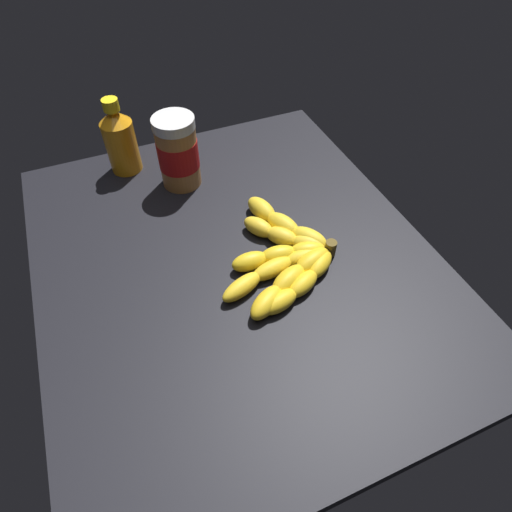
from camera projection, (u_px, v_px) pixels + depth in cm
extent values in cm
cube|color=black|center=(236.00, 263.00, 77.82)|extent=(81.92, 68.39, 3.32)
ellipsoid|color=yellow|center=(309.00, 238.00, 77.19)|extent=(8.02, 7.01, 3.60)
ellipsoid|color=yellow|center=(283.00, 225.00, 79.56)|extent=(8.08, 6.28, 3.60)
ellipsoid|color=yellow|center=(262.00, 209.00, 82.39)|extent=(7.93, 5.39, 3.60)
ellipsoid|color=yellow|center=(308.00, 244.00, 76.46)|extent=(6.50, 6.91, 3.27)
ellipsoid|color=yellow|center=(282.00, 237.00, 77.67)|extent=(6.87, 6.56, 3.27)
ellipsoid|color=yellow|center=(258.00, 227.00, 79.39)|extent=(7.05, 6.02, 3.27)
ellipsoid|color=yellow|center=(308.00, 251.00, 75.35)|extent=(5.00, 7.22, 3.32)
ellipsoid|color=yellow|center=(279.00, 255.00, 74.72)|extent=(4.30, 6.99, 3.32)
ellipsoid|color=yellow|center=(250.00, 262.00, 73.68)|extent=(3.54, 6.66, 3.32)
ellipsoid|color=yellow|center=(306.00, 256.00, 74.71)|extent=(3.41, 8.29, 3.01)
ellipsoid|color=yellow|center=(273.00, 269.00, 72.83)|extent=(4.20, 8.51, 3.01)
ellipsoid|color=yellow|center=(242.00, 287.00, 70.22)|extent=(5.62, 8.69, 3.01)
ellipsoid|color=yellow|center=(313.00, 261.00, 73.69)|extent=(5.55, 8.18, 3.47)
ellipsoid|color=yellow|center=(289.00, 280.00, 70.93)|extent=(6.26, 8.25, 3.47)
ellipsoid|color=yellow|center=(267.00, 302.00, 67.84)|extent=(6.88, 8.20, 3.47)
ellipsoid|color=yellow|center=(320.00, 264.00, 73.40)|extent=(6.40, 7.27, 3.11)
ellipsoid|color=yellow|center=(303.00, 284.00, 70.56)|extent=(5.63, 7.39, 3.11)
ellipsoid|color=yellow|center=(280.00, 302.00, 68.16)|extent=(4.68, 7.27, 3.11)
cylinder|color=brown|center=(331.00, 248.00, 75.57)|extent=(2.00, 2.00, 3.00)
cylinder|color=#B27238|center=(179.00, 156.00, 85.98)|extent=(8.01, 8.01, 12.97)
cylinder|color=#B71414|center=(178.00, 154.00, 85.49)|extent=(8.17, 8.17, 5.84)
cylinder|color=silver|center=(173.00, 123.00, 80.40)|extent=(8.21, 8.21, 2.00)
cylinder|color=orange|center=(122.00, 147.00, 89.85)|extent=(6.52, 6.52, 11.13)
cone|color=orange|center=(114.00, 117.00, 84.68)|extent=(6.52, 6.52, 2.72)
cylinder|color=yellow|center=(111.00, 105.00, 82.81)|extent=(3.17, 3.17, 2.30)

